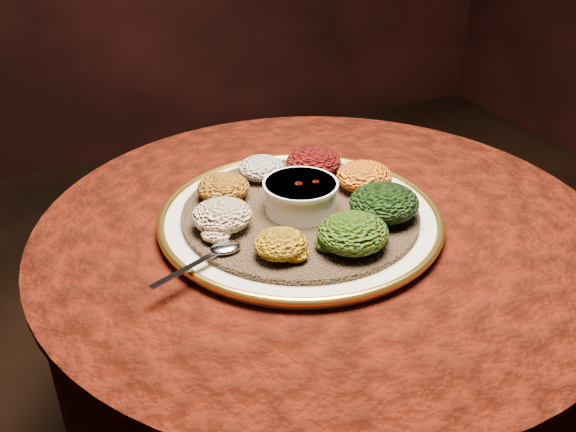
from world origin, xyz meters
name	(u,v)px	position (x,y,z in m)	size (l,w,h in m)	color
table	(321,308)	(0.00, 0.00, 0.55)	(0.96, 0.96, 0.73)	black
platter	(300,218)	(-0.04, 0.01, 0.75)	(0.59, 0.59, 0.02)	beige
injera	(300,213)	(-0.04, 0.01, 0.76)	(0.39, 0.39, 0.01)	brown
stew_bowl	(300,194)	(-0.04, 0.01, 0.79)	(0.12, 0.12, 0.05)	white
spoon	(220,250)	(-0.20, -0.05, 0.77)	(0.15, 0.07, 0.01)	silver
portion_ayib	(261,168)	(-0.05, 0.15, 0.78)	(0.08, 0.08, 0.04)	silver
portion_kitfo	(314,162)	(0.04, 0.12, 0.79)	(0.10, 0.10, 0.05)	black
portion_tikil	(364,176)	(0.10, 0.03, 0.79)	(0.10, 0.09, 0.05)	#A56E0D
portion_gomen	(384,203)	(0.07, -0.07, 0.79)	(0.11, 0.11, 0.05)	black
portion_mixveg	(353,233)	(-0.02, -0.12, 0.79)	(0.11, 0.10, 0.05)	#9D2E0A
portion_kik	(281,244)	(-0.12, -0.09, 0.78)	(0.08, 0.08, 0.04)	#B2780F
portion_timatim	(222,216)	(-0.17, 0.01, 0.78)	(0.10, 0.09, 0.05)	maroon
portion_shiro	(223,188)	(-0.14, 0.10, 0.78)	(0.09, 0.08, 0.04)	#A45B13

